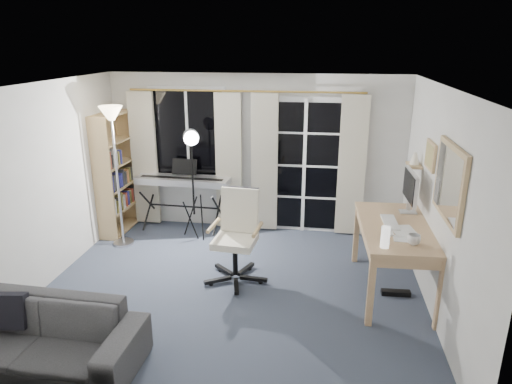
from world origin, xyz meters
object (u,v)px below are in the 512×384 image
Objects in this scene: bookshelf at (114,177)px; studio_light at (192,150)px; torchiere_lamp at (113,135)px; office_chair at (238,227)px; sofa at (31,326)px; mug at (414,238)px; desk at (395,234)px; monitor at (410,188)px; keyboard_piano at (183,182)px.

studio_light is (1.30, -0.17, 0.49)m from bookshelf.
office_chair is at bearing -20.55° from torchiere_lamp.
sofa is at bearing -83.60° from torchiere_lamp.
mug is at bearing 22.14° from sofa.
torchiere_lamp is 1.27× the size of desk.
sofa is (-3.52, -1.30, -0.52)m from mug.
office_chair is 2.14m from monitor.
monitor is (0.20, 0.45, 0.42)m from desk.
torchiere_lamp is 3.95m from monitor.
desk is at bearing -16.50° from bookshelf.
torchiere_lamp reaches higher than monitor.
sofa is (-1.55, -1.91, -0.28)m from office_chair.
bookshelf reaches higher than monitor.
office_chair is 2.48m from sofa.
desk is 11.59× the size of mug.
bookshelf is 1.63× the size of office_chair.
mug is at bearing -18.81° from torchiere_lamp.
sofa is (0.29, -2.60, -1.23)m from torchiere_lamp.
torchiere_lamp is at bearing 164.62° from office_chair.
office_chair reaches higher than keyboard_piano.
desk is at bearing 1.93° from office_chair.
torchiere_lamp is 3.90m from desk.
torchiere_lamp is 2.89m from sofa.
bookshelf is 13.44× the size of mug.
keyboard_piano is 0.73× the size of sofa.
monitor reaches higher than keyboard_piano.
office_chair is at bearing -48.15° from keyboard_piano.
mug is at bearing -22.22° from bookshelf.
keyboard_piano is at bearing 10.20° from bookshelf.
keyboard_piano is 2.42× the size of monitor.
torchiere_lamp is 1.78× the size of office_chair.
office_chair is at bearing -172.65° from monitor.
studio_light is 0.85× the size of sofa.
office_chair reaches higher than sofa.
office_chair is 8.23× the size of mug.
sofa is (-3.61, -2.25, -0.77)m from monitor.
office_chair is 0.57× the size of sofa.
sofa is at bearing -154.35° from desk.
monitor is at bearing -9.95° from bookshelf.
mug is (3.07, -1.94, 0.11)m from keyboard_piano.
desk is at bearing -115.70° from monitor.
desk is at bearing 29.63° from sofa.
desk is 2.63× the size of monitor.
bookshelf is at bearing 156.40° from office_chair.
office_chair is 0.71× the size of desk.
mug is (3.81, -1.30, -0.72)m from torchiere_lamp.
office_chair is at bearing 52.66° from sofa.
studio_light reaches higher than office_chair.
studio_light is 2.99m from desk.
mug reaches higher than sofa.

